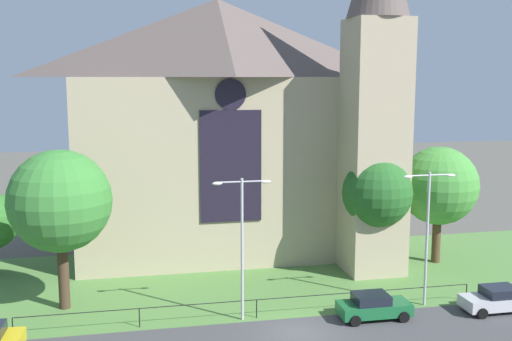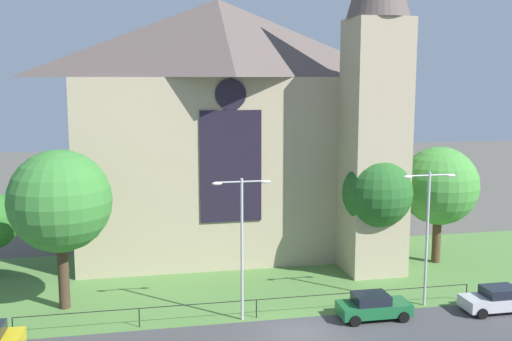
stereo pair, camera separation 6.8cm
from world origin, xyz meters
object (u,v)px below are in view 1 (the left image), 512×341
object	(u,v)px
church_building	(229,124)
tree_right_far	(439,186)
streetlamp_far	(428,222)
parked_car_green	(373,306)
parked_car_silver	(497,299)
tree_right_near	(377,193)
tree_left_near	(60,201)
streetlamp_near	(242,231)

from	to	relation	value
church_building	tree_right_far	distance (m)	16.78
streetlamp_far	parked_car_green	size ratio (longest dim) A/B	1.98
church_building	parked_car_green	xyz separation A→B (m)	(5.90, -15.92, -9.53)
streetlamp_far	parked_car_silver	world-z (taller)	streetlamp_far
tree_right_near	parked_car_green	size ratio (longest dim) A/B	2.01
tree_left_near	parked_car_silver	distance (m)	26.93
streetlamp_near	parked_car_green	bearing A→B (deg)	-10.35
streetlamp_near	tree_right_far	bearing A→B (deg)	26.15
tree_left_near	streetlamp_near	world-z (taller)	tree_left_near
streetlamp_near	church_building	bearing A→B (deg)	83.56
streetlamp_near	streetlamp_far	xyz separation A→B (m)	(11.48, -0.00, -0.00)
tree_right_far	parked_car_silver	world-z (taller)	tree_right_far
parked_car_green	parked_car_silver	xyz separation A→B (m)	(7.76, -0.45, 0.00)
parked_car_silver	tree_left_near	bearing A→B (deg)	-12.57
streetlamp_far	parked_car_green	bearing A→B (deg)	-160.72
tree_right_near	streetlamp_far	distance (m)	6.19
streetlamp_near	streetlamp_far	world-z (taller)	streetlamp_near
tree_right_far	streetlamp_near	size ratio (longest dim) A/B	1.06
tree_left_near	streetlamp_near	distance (m)	11.15
tree_right_far	streetlamp_far	xyz separation A→B (m)	(-5.02, -8.10, -0.59)
parked_car_green	parked_car_silver	bearing A→B (deg)	-2.85
church_building	tree_right_far	size ratio (longest dim) A/B	2.93
tree_left_near	streetlamp_near	xyz separation A→B (m)	(10.32, -4.00, -1.35)
church_building	tree_left_near	size ratio (longest dim) A/B	2.66
streetlamp_near	tree_right_near	bearing A→B (deg)	29.63
tree_right_near	parked_car_green	xyz separation A→B (m)	(-3.21, -7.49, -5.19)
church_building	parked_car_silver	size ratio (longest dim) A/B	6.18
tree_right_near	streetlamp_near	distance (m)	12.38
tree_left_near	streetlamp_far	size ratio (longest dim) A/B	1.17
church_building	parked_car_green	world-z (taller)	church_building
streetlamp_near	parked_car_green	xyz separation A→B (m)	(7.54, -1.38, -4.57)
church_building	tree_right_near	size ratio (longest dim) A/B	3.08
tree_left_near	streetlamp_far	world-z (taller)	tree_left_near
tree_right_far	streetlamp_near	world-z (taller)	tree_right_far
tree_left_near	streetlamp_near	size ratio (longest dim) A/B	1.17
streetlamp_near	streetlamp_far	bearing A→B (deg)	-0.00
church_building	parked_car_silver	world-z (taller)	church_building
tree_left_near	tree_right_near	world-z (taller)	tree_left_near
tree_right_near	streetlamp_near	size ratio (longest dim) A/B	1.01
streetlamp_far	parked_car_silver	distance (m)	6.23
parked_car_green	church_building	bearing A→B (deg)	110.77
church_building	tree_right_near	xyz separation A→B (m)	(9.11, -8.43, -4.34)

